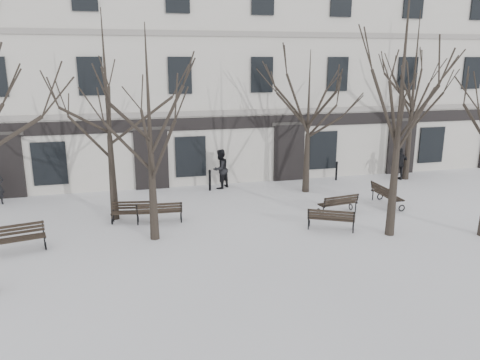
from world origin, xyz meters
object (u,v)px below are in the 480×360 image
object	(u,v)px
bench_0	(16,238)
tree_2	(403,75)
bench_5	(386,195)
bench_1	(159,211)
tree_1	(149,109)
bench_3	(132,211)
bench_2	(331,218)
bench_4	(338,203)

from	to	relation	value
bench_0	tree_2	bearing A→B (deg)	-19.64
bench_0	bench_5	xyz separation A→B (m)	(14.39, 1.58, 0.01)
tree_2	bench_0	distance (m)	13.81
bench_1	bench_5	world-z (taller)	bench_5
tree_1	bench_1	size ratio (longest dim) A/B	4.08
bench_3	tree_1	bearing A→B (deg)	-60.78
tree_1	tree_2	world-z (taller)	tree_2
tree_2	bench_0	bearing A→B (deg)	173.12
bench_0	bench_5	distance (m)	14.48
bench_3	bench_5	xyz separation A→B (m)	(10.64, -0.47, 0.07)
bench_0	bench_1	world-z (taller)	bench_0
tree_1	bench_1	world-z (taller)	tree_1
tree_1	bench_3	size ratio (longest dim) A/B	4.40
bench_2	bench_3	distance (m)	7.57
tree_1	bench_1	distance (m)	4.39
bench_1	bench_3	bearing A→B (deg)	-15.56
bench_0	bench_5	bearing A→B (deg)	-6.50
tree_2	bench_2	bearing A→B (deg)	154.37
tree_2	bench_4	world-z (taller)	tree_2
bench_5	tree_1	bearing A→B (deg)	98.51
bench_3	bench_5	size ratio (longest dim) A/B	0.90
bench_0	bench_4	distance (m)	11.99
bench_3	bench_4	distance (m)	8.24
tree_1	bench_3	xyz separation A→B (m)	(-0.71, 1.96, -4.11)
bench_2	tree_2	bearing A→B (deg)	-178.54
tree_2	bench_2	world-z (taller)	tree_2
bench_3	bench_5	bearing A→B (deg)	6.77
bench_0	tree_1	bearing A→B (deg)	-11.55
tree_2	bench_3	xyz separation A→B (m)	(-8.97, 3.59, -5.21)
tree_1	bench_4	xyz separation A→B (m)	(7.48, 0.98, -4.10)
bench_4	bench_0	bearing A→B (deg)	-3.83
tree_2	bench_5	bearing A→B (deg)	61.78
bench_1	bench_5	xyz separation A→B (m)	(9.63, -0.12, 0.02)
tree_1	bench_5	bearing A→B (deg)	8.50
bench_0	bench_2	world-z (taller)	bench_0
bench_0	bench_4	bearing A→B (deg)	-7.63
bench_2	bench_3	world-z (taller)	bench_2
tree_2	bench_4	distance (m)	5.86
bench_0	bench_5	size ratio (longest dim) A/B	1.01
bench_1	bench_4	world-z (taller)	bench_1
bench_2	tree_1	bearing A→B (deg)	20.61
bench_0	bench_3	world-z (taller)	bench_0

